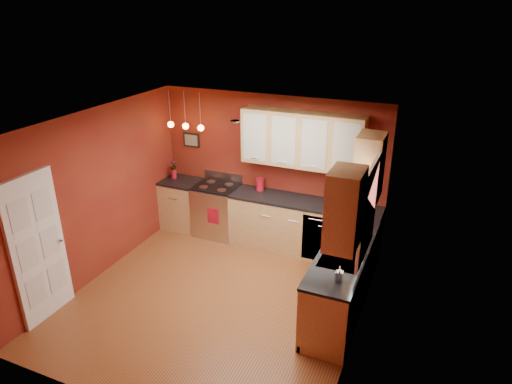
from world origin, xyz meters
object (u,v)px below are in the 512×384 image
at_px(gas_range, 217,210).
at_px(soap_pump, 339,274).
at_px(red_canister, 260,184).
at_px(coffee_maker, 338,200).
at_px(sink, 341,258).

relative_size(gas_range, soap_pump, 5.74).
bearing_deg(red_canister, soap_pump, -48.66).
distance_m(gas_range, coffee_maker, 2.29).
height_order(coffee_maker, soap_pump, coffee_maker).
height_order(gas_range, sink, sink).
height_order(red_canister, soap_pump, red_canister).
relative_size(sink, soap_pump, 3.62).
xyz_separation_m(coffee_maker, soap_pump, (0.51, -2.04, -0.03)).
bearing_deg(sink, gas_range, 150.22).
bearing_deg(coffee_maker, sink, -81.77).
height_order(sink, red_canister, sink).
bearing_deg(coffee_maker, soap_pump, -83.27).
bearing_deg(soap_pump, coffee_maker, 103.91).
height_order(gas_range, coffee_maker, coffee_maker).
distance_m(gas_range, sink, 3.05).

